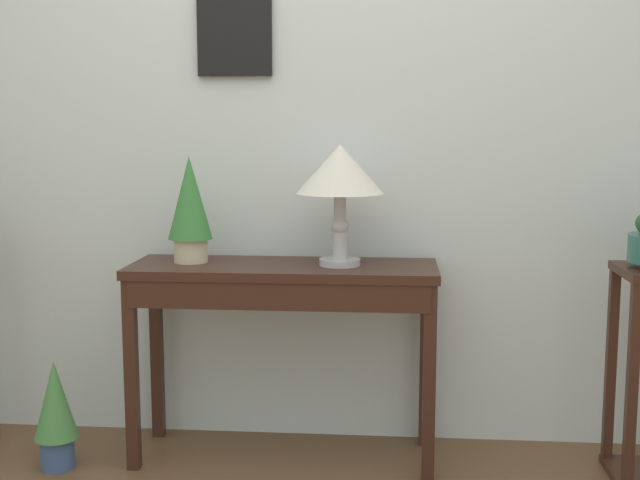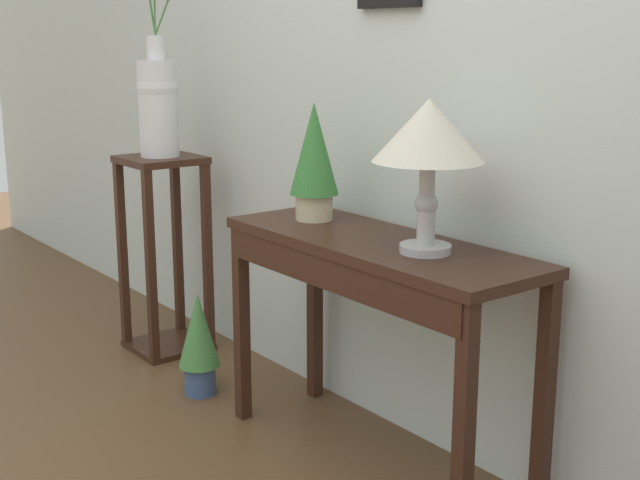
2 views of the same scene
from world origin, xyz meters
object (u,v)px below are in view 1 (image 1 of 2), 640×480
console_table (283,296)px  potted_plant_floor (56,410)px  table_lamp (340,174)px  potted_plant_on_console (190,205)px

console_table → potted_plant_floor: (-0.84, -0.16, -0.42)m
console_table → potted_plant_floor: console_table is taller
console_table → table_lamp: size_ratio=2.57×
table_lamp → potted_plant_floor: table_lamp is taller
table_lamp → console_table: bearing=-173.8°
potted_plant_on_console → table_lamp: bearing=-2.3°
console_table → table_lamp: bearing=6.2°
potted_plant_on_console → potted_plant_floor: size_ratio=0.98×
console_table → potted_plant_on_console: bearing=172.7°
console_table → potted_plant_floor: bearing=-169.1°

